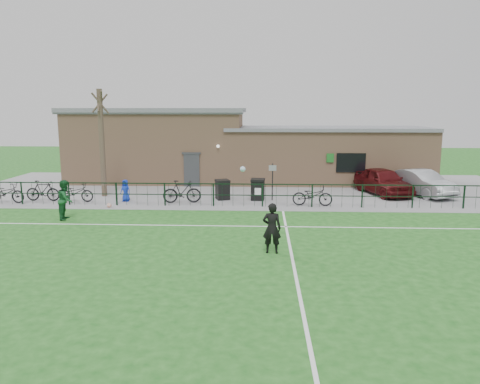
{
  "coord_description": "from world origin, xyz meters",
  "views": [
    {
      "loc": [
        0.96,
        -15.3,
        4.95
      ],
      "look_at": [
        0.0,
        5.0,
        1.3
      ],
      "focal_mm": 35.0,
      "sensor_mm": 36.0,
      "label": 1
    }
  ],
  "objects_px": {
    "car_silver": "(421,183)",
    "bicycle_a": "(6,193)",
    "wheelie_bin_right": "(258,190)",
    "spectator_child": "(125,190)",
    "bare_tree": "(102,144)",
    "bicycle_c": "(76,192)",
    "bicycle_b": "(43,191)",
    "ball_ground": "(109,205)",
    "bicycle_e": "(312,195)",
    "car_maroon": "(383,181)",
    "wheelie_bin_left": "(223,190)",
    "bicycle_d": "(182,192)",
    "sign_post": "(272,182)",
    "outfield_player": "(66,200)"
  },
  "relations": [
    {
      "from": "bicycle_b",
      "to": "bicycle_c",
      "type": "bearing_deg",
      "value": -91.43
    },
    {
      "from": "spectator_child",
      "to": "outfield_player",
      "type": "bearing_deg",
      "value": -95.68
    },
    {
      "from": "wheelie_bin_right",
      "to": "car_silver",
      "type": "height_order",
      "value": "car_silver"
    },
    {
      "from": "outfield_player",
      "to": "ball_ground",
      "type": "height_order",
      "value": "outfield_player"
    },
    {
      "from": "wheelie_bin_left",
      "to": "bicycle_b",
      "type": "bearing_deg",
      "value": 166.21
    },
    {
      "from": "car_silver",
      "to": "bicycle_e",
      "type": "height_order",
      "value": "car_silver"
    },
    {
      "from": "wheelie_bin_right",
      "to": "spectator_child",
      "type": "bearing_deg",
      "value": -170.5
    },
    {
      "from": "wheelie_bin_left",
      "to": "bicycle_d",
      "type": "distance_m",
      "value": 2.32
    },
    {
      "from": "bicycle_b",
      "to": "ball_ground",
      "type": "xyz_separation_m",
      "value": [
        4.08,
        -1.46,
        -0.46
      ]
    },
    {
      "from": "bare_tree",
      "to": "bicycle_c",
      "type": "bearing_deg",
      "value": -119.35
    },
    {
      "from": "bicycle_b",
      "to": "spectator_child",
      "type": "relative_size",
      "value": 1.57
    },
    {
      "from": "wheelie_bin_left",
      "to": "ball_ground",
      "type": "height_order",
      "value": "wheelie_bin_left"
    },
    {
      "from": "ball_ground",
      "to": "wheelie_bin_left",
      "type": "bearing_deg",
      "value": 23.23
    },
    {
      "from": "bicycle_a",
      "to": "bicycle_b",
      "type": "distance_m",
      "value": 1.8
    },
    {
      "from": "wheelie_bin_right",
      "to": "ball_ground",
      "type": "relative_size",
      "value": 4.43
    },
    {
      "from": "car_silver",
      "to": "bicycle_a",
      "type": "height_order",
      "value": "car_silver"
    },
    {
      "from": "bicycle_c",
      "to": "outfield_player",
      "type": "bearing_deg",
      "value": -161.99
    },
    {
      "from": "bicycle_a",
      "to": "spectator_child",
      "type": "distance_m",
      "value": 6.22
    },
    {
      "from": "bare_tree",
      "to": "car_maroon",
      "type": "bearing_deg",
      "value": 4.64
    },
    {
      "from": "bicycle_a",
      "to": "ball_ground",
      "type": "distance_m",
      "value": 5.88
    },
    {
      "from": "bicycle_b",
      "to": "ball_ground",
      "type": "height_order",
      "value": "bicycle_b"
    },
    {
      "from": "wheelie_bin_left",
      "to": "bicycle_e",
      "type": "xyz_separation_m",
      "value": [
        4.74,
        -1.47,
        0.03
      ]
    },
    {
      "from": "bare_tree",
      "to": "outfield_player",
      "type": "xyz_separation_m",
      "value": [
        0.14,
        -5.58,
        -2.1
      ]
    },
    {
      "from": "sign_post",
      "to": "bicycle_b",
      "type": "xyz_separation_m",
      "value": [
        -12.34,
        -0.85,
        -0.44
      ]
    },
    {
      "from": "wheelie_bin_left",
      "to": "wheelie_bin_right",
      "type": "height_order",
      "value": "wheelie_bin_right"
    },
    {
      "from": "wheelie_bin_left",
      "to": "car_maroon",
      "type": "relative_size",
      "value": 0.22
    },
    {
      "from": "bicycle_d",
      "to": "sign_post",
      "type": "bearing_deg",
      "value": -86.28
    },
    {
      "from": "wheelie_bin_left",
      "to": "bicycle_c",
      "type": "bearing_deg",
      "value": 168.26
    },
    {
      "from": "bicycle_d",
      "to": "bicycle_e",
      "type": "height_order",
      "value": "bicycle_d"
    },
    {
      "from": "car_silver",
      "to": "ball_ground",
      "type": "bearing_deg",
      "value": 170.9
    },
    {
      "from": "bare_tree",
      "to": "spectator_child",
      "type": "relative_size",
      "value": 5.1
    },
    {
      "from": "bicycle_a",
      "to": "bicycle_d",
      "type": "xyz_separation_m",
      "value": [
        9.28,
        0.4,
        0.06
      ]
    },
    {
      "from": "bicycle_d",
      "to": "bicycle_e",
      "type": "bearing_deg",
      "value": -101.53
    },
    {
      "from": "car_maroon",
      "to": "spectator_child",
      "type": "relative_size",
      "value": 3.85
    },
    {
      "from": "outfield_player",
      "to": "bicycle_d",
      "type": "bearing_deg",
      "value": -56.98
    },
    {
      "from": "car_silver",
      "to": "bicycle_e",
      "type": "bearing_deg",
      "value": -176.61
    },
    {
      "from": "bicycle_b",
      "to": "wheelie_bin_right",
      "type": "bearing_deg",
      "value": -83.7
    },
    {
      "from": "outfield_player",
      "to": "bicycle_a",
      "type": "bearing_deg",
      "value": 47.23
    },
    {
      "from": "sign_post",
      "to": "car_maroon",
      "type": "relative_size",
      "value": 0.44
    },
    {
      "from": "bicycle_a",
      "to": "ball_ground",
      "type": "relative_size",
      "value": 8.51
    },
    {
      "from": "bare_tree",
      "to": "car_silver",
      "type": "bearing_deg",
      "value": 3.35
    },
    {
      "from": "wheelie_bin_left",
      "to": "spectator_child",
      "type": "bearing_deg",
      "value": 169.41
    },
    {
      "from": "bicycle_e",
      "to": "spectator_child",
      "type": "distance_m",
      "value": 9.92
    },
    {
      "from": "wheelie_bin_left",
      "to": "outfield_player",
      "type": "relative_size",
      "value": 0.56
    },
    {
      "from": "bicycle_e",
      "to": "ball_ground",
      "type": "xyz_separation_m",
      "value": [
        -10.28,
        -0.9,
        -0.43
      ]
    },
    {
      "from": "bicycle_a",
      "to": "spectator_child",
      "type": "xyz_separation_m",
      "value": [
        6.18,
        0.68,
        0.05
      ]
    },
    {
      "from": "ball_ground",
      "to": "wheelie_bin_right",
      "type": "bearing_deg",
      "value": 17.45
    },
    {
      "from": "car_silver",
      "to": "bicycle_c",
      "type": "height_order",
      "value": "car_silver"
    },
    {
      "from": "wheelie_bin_left",
      "to": "outfield_player",
      "type": "bearing_deg",
      "value": -163.07
    },
    {
      "from": "wheelie_bin_left",
      "to": "outfield_player",
      "type": "height_order",
      "value": "outfield_player"
    }
  ]
}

